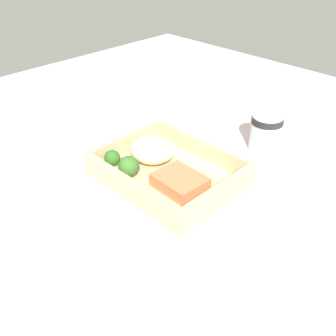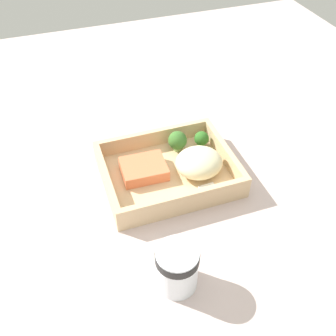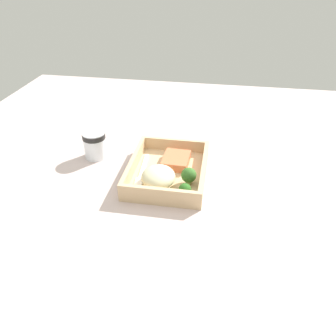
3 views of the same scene
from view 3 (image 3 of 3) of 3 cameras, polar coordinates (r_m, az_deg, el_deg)
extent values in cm
cube|color=beige|center=(94.44, 0.00, -1.87)|extent=(160.00, 160.00, 2.00)
cube|color=#D2B083|center=(93.52, 0.00, -1.07)|extent=(26.88, 21.26, 1.20)
cube|color=#D2B083|center=(94.02, -6.04, 0.77)|extent=(26.88, 1.20, 3.84)
cube|color=#D2B083|center=(91.27, 6.22, -0.36)|extent=(26.88, 1.20, 3.84)
cube|color=#D2B083|center=(102.94, 1.18, 4.10)|extent=(1.20, 18.86, 3.84)
cube|color=#D2B083|center=(81.87, -1.49, -4.67)|extent=(1.20, 18.86, 3.84)
cube|color=#E3734A|center=(96.22, 1.42, 1.35)|extent=(9.47, 7.86, 2.54)
ellipsoid|color=beige|center=(86.95, -1.70, -1.58)|extent=(9.86, 9.10, 5.07)
cylinder|color=#75A151|center=(84.19, 2.93, -4.60)|extent=(1.24, 1.24, 1.22)
sphere|color=#2C6321|center=(83.27, 2.96, -3.78)|extent=(3.27, 3.27, 3.27)
cylinder|color=#7FA35C|center=(88.48, 3.59, -2.29)|extent=(1.57, 1.57, 1.67)
sphere|color=#376828|center=(87.34, 3.63, -1.24)|extent=(4.13, 4.13, 4.13)
cube|color=white|center=(95.85, -4.24, 0.37)|extent=(12.44, 1.89, 0.44)
cube|color=white|center=(89.47, -5.07, -2.39)|extent=(3.53, 2.41, 0.44)
cylinder|color=white|center=(103.04, -12.61, 3.97)|extent=(6.75, 6.75, 8.46)
cylinder|color=black|center=(101.60, -12.82, 5.48)|extent=(6.95, 6.95, 1.52)
camera|label=1|loc=(1.27, 27.84, 26.38)|focal=42.00mm
camera|label=2|loc=(1.17, -31.39, 31.87)|focal=42.00mm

